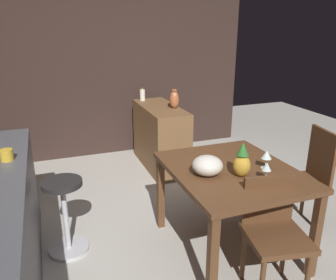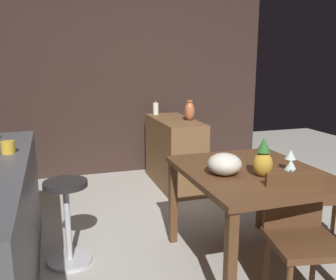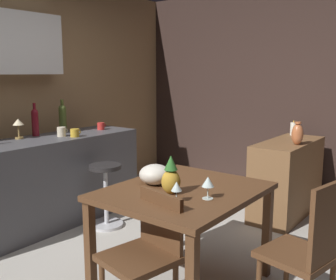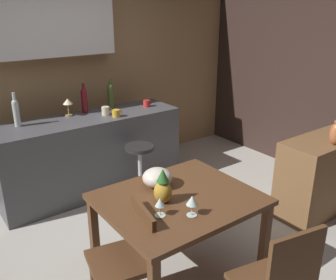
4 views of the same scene
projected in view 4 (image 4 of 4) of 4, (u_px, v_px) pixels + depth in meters
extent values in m
plane|color=#B7B2A8|center=(166.00, 251.00, 3.28)|extent=(9.00, 9.00, 0.00)
cube|color=#9E7A51|center=(64.00, 73.00, 4.41)|extent=(5.20, 0.10, 2.60)
cube|color=white|center=(37.00, 27.00, 3.97)|extent=(1.70, 0.32, 0.64)
cube|color=#33231E|center=(320.00, 72.00, 4.47)|extent=(0.10, 4.40, 2.60)
cube|color=#56351E|center=(179.00, 199.00, 2.72)|extent=(1.12, 0.94, 0.04)
cube|color=#56351E|center=(95.00, 238.00, 2.88)|extent=(0.06, 0.06, 0.70)
cube|color=#56351E|center=(194.00, 200.00, 3.45)|extent=(0.06, 0.06, 0.70)
cube|color=#56351E|center=(264.00, 244.00, 2.81)|extent=(0.06, 0.06, 0.70)
cube|color=#4C4C51|center=(91.00, 154.00, 4.23)|extent=(2.10, 0.60, 0.90)
cube|color=brown|center=(323.00, 174.00, 3.83)|extent=(1.10, 0.44, 0.82)
cube|color=#56351E|center=(120.00, 262.00, 2.48)|extent=(0.47, 0.47, 0.04)
cube|color=#56351E|center=(144.00, 231.00, 2.48)|extent=(0.10, 0.38, 0.38)
cylinder|color=#56351E|center=(135.00, 268.00, 2.76)|extent=(0.04, 0.04, 0.42)
cube|color=#56351E|center=(294.00, 271.00, 2.03)|extent=(0.38, 0.10, 0.50)
cylinder|color=#262323|center=(139.00, 148.00, 3.96)|extent=(0.32, 0.32, 0.04)
cylinder|color=silver|center=(140.00, 173.00, 4.07)|extent=(0.04, 0.04, 0.60)
cylinder|color=silver|center=(141.00, 197.00, 4.17)|extent=(0.34, 0.34, 0.03)
cylinder|color=silver|center=(160.00, 215.00, 2.47)|extent=(0.08, 0.08, 0.00)
cylinder|color=silver|center=(160.00, 210.00, 2.46)|extent=(0.01, 0.01, 0.07)
cone|color=silver|center=(160.00, 202.00, 2.43)|extent=(0.07, 0.07, 0.06)
cylinder|color=silver|center=(192.00, 215.00, 2.47)|extent=(0.07, 0.07, 0.00)
cylinder|color=silver|center=(192.00, 210.00, 2.46)|extent=(0.01, 0.01, 0.08)
cone|color=silver|center=(192.00, 200.00, 2.43)|extent=(0.08, 0.08, 0.07)
ellipsoid|color=gold|center=(163.00, 192.00, 2.61)|extent=(0.13, 0.13, 0.17)
cone|color=#2D6B28|center=(163.00, 175.00, 2.56)|extent=(0.09, 0.09, 0.10)
ellipsoid|color=beige|center=(157.00, 178.00, 2.84)|extent=(0.23, 0.23, 0.15)
cylinder|color=silver|center=(16.00, 115.00, 3.72)|extent=(0.06, 0.06, 0.25)
sphere|color=silver|center=(15.00, 103.00, 3.68)|extent=(0.06, 0.06, 0.06)
cylinder|color=silver|center=(14.00, 97.00, 3.66)|extent=(0.03, 0.03, 0.08)
cylinder|color=maroon|center=(85.00, 102.00, 4.21)|extent=(0.07, 0.07, 0.24)
sphere|color=maroon|center=(84.00, 92.00, 4.17)|extent=(0.07, 0.07, 0.07)
cylinder|color=maroon|center=(83.00, 87.00, 4.15)|extent=(0.03, 0.03, 0.08)
cylinder|color=#475623|center=(111.00, 98.00, 4.37)|extent=(0.08, 0.08, 0.26)
sphere|color=#475623|center=(110.00, 87.00, 4.33)|extent=(0.08, 0.08, 0.08)
cylinder|color=#475623|center=(110.00, 82.00, 4.31)|extent=(0.03, 0.03, 0.08)
cylinder|color=red|center=(147.00, 103.00, 4.47)|extent=(0.08, 0.08, 0.08)
torus|color=red|center=(150.00, 102.00, 4.50)|extent=(0.05, 0.01, 0.05)
cylinder|color=gold|center=(116.00, 113.00, 4.07)|extent=(0.09, 0.09, 0.08)
torus|color=gold|center=(120.00, 112.00, 4.10)|extent=(0.05, 0.01, 0.05)
cylinder|color=beige|center=(106.00, 111.00, 4.14)|extent=(0.09, 0.09, 0.10)
torus|color=beige|center=(110.00, 110.00, 4.16)|extent=(0.05, 0.01, 0.05)
cylinder|color=#A58447|center=(69.00, 115.00, 4.11)|extent=(0.08, 0.08, 0.02)
cylinder|color=#A58447|center=(68.00, 109.00, 4.09)|extent=(0.02, 0.02, 0.12)
cone|color=beige|center=(68.00, 101.00, 4.05)|extent=(0.11, 0.11, 0.06)
ellipsoid|color=#B26038|center=(336.00, 134.00, 3.46)|extent=(0.12, 0.12, 0.22)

